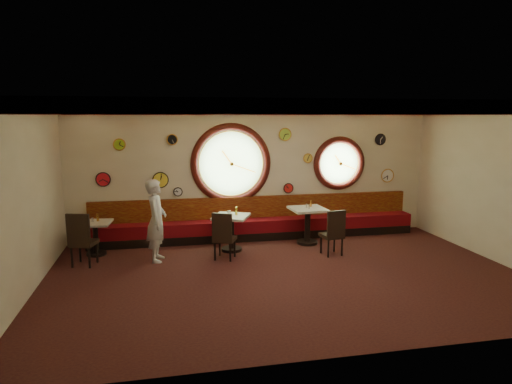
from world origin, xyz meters
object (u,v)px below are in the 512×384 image
object	(u,v)px
condiment_b_pepper	(230,213)
condiment_b_salt	(228,213)
table_a	(95,234)
chair_a	(81,236)
chair_c	(334,230)
condiment_c_bottle	(311,204)
table_c	(308,221)
condiment_c_pepper	(309,206)
condiment_a_pepper	(93,220)
table_b	(231,228)
condiment_b_bottle	(236,211)
condiment_a_salt	(92,220)
chair_b	(223,233)
waiter	(156,220)
condiment_a_bottle	(98,217)
condiment_c_salt	(307,206)

from	to	relation	value
condiment_b_pepper	condiment_b_salt	bearing A→B (deg)	153.79
table_a	condiment_b_pepper	xyz separation A→B (m)	(2.92, -0.27, 0.40)
chair_a	chair_c	xyz separation A→B (m)	(5.22, -0.33, -0.05)
condiment_b_pepper	condiment_c_bottle	distance (m)	2.03
table_a	table_c	bearing A→B (deg)	-0.96
table_c	condiment_c_bottle	world-z (taller)	condiment_c_bottle
condiment_c_pepper	condiment_a_pepper	bearing A→B (deg)	177.95
condiment_c_pepper	condiment_c_bottle	bearing A→B (deg)	63.15
table_b	table_c	distance (m)	1.86
condiment_b_salt	condiment_c_pepper	bearing A→B (deg)	2.46
condiment_b_pepper	condiment_c_pepper	distance (m)	1.88
table_a	condiment_b_bottle	distance (m)	3.11
chair_a	table_c	bearing A→B (deg)	24.12
table_b	condiment_b_pepper	size ratio (longest dim) A/B	8.78
chair_a	condiment_a_salt	size ratio (longest dim) A/B	7.79
condiment_b_salt	condiment_a_pepper	size ratio (longest dim) A/B	1.03
table_c	chair_b	bearing A→B (deg)	-158.43
table_a	chair_b	world-z (taller)	chair_b
chair_c	waiter	size ratio (longest dim) A/B	0.36
condiment_c_pepper	condiment_a_bottle	bearing A→B (deg)	177.03
chair_c	condiment_c_pepper	world-z (taller)	chair_c
condiment_b_bottle	table_a	bearing A→B (deg)	175.58
table_b	condiment_a_bottle	xyz separation A→B (m)	(-2.89, 0.36, 0.31)
chair_c	condiment_b_bottle	bearing A→B (deg)	148.04
condiment_c_salt	waiter	world-z (taller)	waiter
condiment_b_pepper	condiment_a_pepper	bearing A→B (deg)	174.68
condiment_a_salt	condiment_b_salt	world-z (taller)	condiment_b_salt
chair_b	condiment_a_bottle	distance (m)	2.82
chair_a	chair_b	xyz separation A→B (m)	(2.84, -0.14, -0.05)
table_a	condiment_c_pepper	size ratio (longest dim) A/B	7.06
chair_a	condiment_a_pepper	bearing A→B (deg)	96.99
condiment_a_salt	condiment_c_bottle	size ratio (longest dim) A/B	0.59
table_a	condiment_c_bottle	xyz separation A→B (m)	(4.92, 0.06, 0.47)
condiment_c_bottle	waiter	size ratio (longest dim) A/B	0.09
condiment_a_salt	condiment_a_pepper	xyz separation A→B (m)	(0.02, -0.03, 0.00)
condiment_a_salt	chair_a	bearing A→B (deg)	-97.39
condiment_c_pepper	condiment_a_bottle	world-z (taller)	condiment_c_pepper
waiter	condiment_b_bottle	bearing A→B (deg)	-69.26
table_a	condiment_c_bottle	world-z (taller)	condiment_c_bottle
chair_c	condiment_c_pepper	size ratio (longest dim) A/B	6.03
condiment_a_bottle	chair_c	bearing A→B (deg)	-13.34
condiment_b_salt	condiment_c_bottle	world-z (taller)	condiment_c_bottle
table_b	condiment_c_bottle	bearing A→B (deg)	9.98
table_a	condiment_c_salt	xyz separation A→B (m)	(4.76, -0.08, 0.45)
condiment_c_pepper	condiment_c_bottle	world-z (taller)	condiment_c_bottle
condiment_b_salt	condiment_b_pepper	size ratio (longest dim) A/B	0.90
condiment_c_bottle	condiment_c_salt	bearing A→B (deg)	-136.14
chair_b	condiment_a_bottle	xyz separation A→B (m)	(-2.62, 0.99, 0.24)
table_c	chair_b	xyz separation A→B (m)	(-2.11, -0.84, 0.04)
chair_a	waiter	xyz separation A→B (m)	(1.48, 0.09, 0.23)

